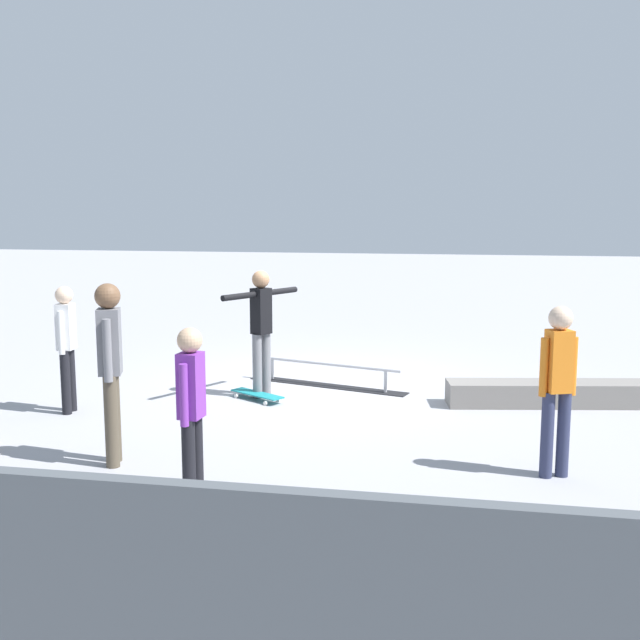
# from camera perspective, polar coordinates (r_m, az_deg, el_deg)

# --- Properties ---
(ground_plane) EXTENTS (60.00, 60.00, 0.00)m
(ground_plane) POSITION_cam_1_polar(r_m,az_deg,el_deg) (10.55, 0.05, -4.95)
(ground_plane) COLOR #9E9EA3
(grind_rail) EXTENTS (2.32, 0.88, 0.34)m
(grind_rail) POSITION_cam_1_polar(r_m,az_deg,el_deg) (10.48, 0.51, -4.22)
(grind_rail) COLOR black
(grind_rail) RESTS_ON ground_plane
(skate_ledge) EXTENTS (2.53, 0.87, 0.30)m
(skate_ledge) POSITION_cam_1_polar(r_m,az_deg,el_deg) (9.89, 16.78, -5.34)
(skate_ledge) COLOR gray
(skate_ledge) RESTS_ON ground_plane
(skater_main) EXTENTS (0.72, 1.20, 1.65)m
(skater_main) POSITION_cam_1_polar(r_m,az_deg,el_deg) (9.78, -4.45, -0.30)
(skater_main) COLOR slate
(skater_main) RESTS_ON ground_plane
(skateboard_main) EXTENTS (0.79, 0.59, 0.09)m
(skateboard_main) POSITION_cam_1_polar(r_m,az_deg,el_deg) (9.79, -4.76, -5.61)
(skateboard_main) COLOR teal
(skateboard_main) RESTS_ON ground_plane
(bystander_grey_shirt) EXTENTS (0.27, 0.40, 1.75)m
(bystander_grey_shirt) POSITION_cam_1_polar(r_m,az_deg,el_deg) (7.44, -15.53, -3.16)
(bystander_grey_shirt) COLOR brown
(bystander_grey_shirt) RESTS_ON ground_plane
(bystander_purple_shirt) EXTENTS (0.21, 0.34, 1.50)m
(bystander_purple_shirt) POSITION_cam_1_polar(r_m,az_deg,el_deg) (6.26, -9.67, -6.48)
(bystander_purple_shirt) COLOR black
(bystander_purple_shirt) RESTS_ON ground_plane
(bystander_white_shirt) EXTENTS (0.21, 0.35, 1.53)m
(bystander_white_shirt) POSITION_cam_1_polar(r_m,az_deg,el_deg) (9.50, -18.58, -1.57)
(bystander_white_shirt) COLOR black
(bystander_white_shirt) RESTS_ON ground_plane
(bystander_orange_shirt) EXTENTS (0.36, 0.25, 1.59)m
(bystander_orange_shirt) POSITION_cam_1_polar(r_m,az_deg,el_deg) (7.18, 17.49, -4.45)
(bystander_orange_shirt) COLOR #2D3351
(bystander_orange_shirt) RESTS_ON ground_plane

